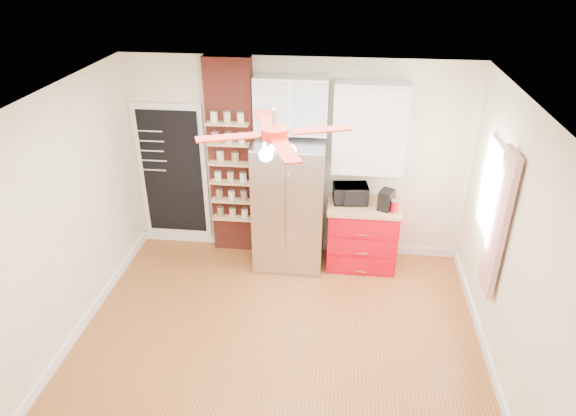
# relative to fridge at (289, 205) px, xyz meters

# --- Properties ---
(floor) EXTENTS (4.50, 4.50, 0.00)m
(floor) POSITION_rel_fridge_xyz_m (0.05, -1.63, -0.88)
(floor) COLOR #9C5C27
(floor) RESTS_ON ground
(ceiling) EXTENTS (4.50, 4.50, 0.00)m
(ceiling) POSITION_rel_fridge_xyz_m (0.05, -1.63, 1.83)
(ceiling) COLOR white
(ceiling) RESTS_ON wall_back
(wall_back) EXTENTS (4.50, 0.02, 2.70)m
(wall_back) POSITION_rel_fridge_xyz_m (0.05, 0.37, 0.48)
(wall_back) COLOR #FDF4CB
(wall_back) RESTS_ON floor
(wall_front) EXTENTS (4.50, 0.02, 2.70)m
(wall_front) POSITION_rel_fridge_xyz_m (0.05, -3.63, 0.48)
(wall_front) COLOR #FDF4CB
(wall_front) RESTS_ON floor
(wall_left) EXTENTS (0.02, 4.00, 2.70)m
(wall_left) POSITION_rel_fridge_xyz_m (-2.20, -1.63, 0.48)
(wall_left) COLOR #FDF4CB
(wall_left) RESTS_ON floor
(wall_right) EXTENTS (0.02, 4.00, 2.70)m
(wall_right) POSITION_rel_fridge_xyz_m (2.30, -1.63, 0.48)
(wall_right) COLOR #FDF4CB
(wall_right) RESTS_ON floor
(chalkboard) EXTENTS (0.95, 0.05, 1.95)m
(chalkboard) POSITION_rel_fridge_xyz_m (-1.65, 0.33, 0.23)
(chalkboard) COLOR white
(chalkboard) RESTS_ON wall_back
(brick_pillar) EXTENTS (0.60, 0.16, 2.70)m
(brick_pillar) POSITION_rel_fridge_xyz_m (-0.80, 0.29, 0.48)
(brick_pillar) COLOR maroon
(brick_pillar) RESTS_ON floor
(fridge) EXTENTS (0.90, 0.70, 1.75)m
(fridge) POSITION_rel_fridge_xyz_m (0.00, 0.00, 0.00)
(fridge) COLOR #A8A8AD
(fridge) RESTS_ON floor
(upper_glass_cabinet) EXTENTS (0.90, 0.35, 0.70)m
(upper_glass_cabinet) POSITION_rel_fridge_xyz_m (0.00, 0.20, 1.27)
(upper_glass_cabinet) COLOR white
(upper_glass_cabinet) RESTS_ON wall_back
(red_cabinet) EXTENTS (0.94, 0.64, 0.90)m
(red_cabinet) POSITION_rel_fridge_xyz_m (0.97, 0.05, -0.42)
(red_cabinet) COLOR #C00012
(red_cabinet) RESTS_ON floor
(upper_shelf_unit) EXTENTS (0.90, 0.30, 1.15)m
(upper_shelf_unit) POSITION_rel_fridge_xyz_m (0.97, 0.22, 1.00)
(upper_shelf_unit) COLOR white
(upper_shelf_unit) RESTS_ON wall_back
(window) EXTENTS (0.04, 0.75, 1.05)m
(window) POSITION_rel_fridge_xyz_m (2.28, -0.73, 0.68)
(window) COLOR white
(window) RESTS_ON wall_right
(curtain) EXTENTS (0.06, 0.40, 1.55)m
(curtain) POSITION_rel_fridge_xyz_m (2.23, -1.28, 0.57)
(curtain) COLOR #B1171F
(curtain) RESTS_ON wall_right
(ceiling_fan) EXTENTS (1.40, 1.40, 0.44)m
(ceiling_fan) POSITION_rel_fridge_xyz_m (0.05, -1.63, 1.55)
(ceiling_fan) COLOR silver
(ceiling_fan) RESTS_ON ceiling
(toaster_oven) EXTENTS (0.47, 0.35, 0.24)m
(toaster_oven) POSITION_rel_fridge_xyz_m (0.78, 0.11, 0.15)
(toaster_oven) COLOR black
(toaster_oven) RESTS_ON red_cabinet
(coffee_maker) EXTENTS (0.23, 0.26, 0.26)m
(coffee_maker) POSITION_rel_fridge_xyz_m (1.23, -0.02, 0.15)
(coffee_maker) COLOR black
(coffee_maker) RESTS_ON red_cabinet
(canister_left) EXTENTS (0.10, 0.10, 0.15)m
(canister_left) POSITION_rel_fridge_xyz_m (1.34, -0.10, 0.10)
(canister_left) COLOR #B80A1A
(canister_left) RESTS_ON red_cabinet
(canister_right) EXTENTS (0.13, 0.13, 0.14)m
(canister_right) POSITION_rel_fridge_xyz_m (1.32, 0.10, 0.09)
(canister_right) COLOR #BD0A0B
(canister_right) RESTS_ON red_cabinet
(pantry_jar_oats) EXTENTS (0.12, 0.12, 0.14)m
(pantry_jar_oats) POSITION_rel_fridge_xyz_m (-0.93, 0.18, 0.57)
(pantry_jar_oats) COLOR beige
(pantry_jar_oats) RESTS_ON brick_pillar
(pantry_jar_beans) EXTENTS (0.13, 0.13, 0.13)m
(pantry_jar_beans) POSITION_rel_fridge_xyz_m (-0.73, 0.17, 0.56)
(pantry_jar_beans) COLOR #94724B
(pantry_jar_beans) RESTS_ON brick_pillar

